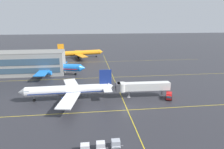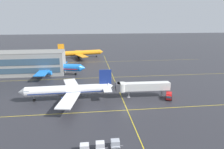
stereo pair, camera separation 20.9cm
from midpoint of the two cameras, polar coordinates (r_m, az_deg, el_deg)
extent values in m
plane|color=#28282D|center=(63.85, 4.09, -9.53)|extent=(600.00, 600.00, 0.00)
cylinder|color=white|center=(69.63, -12.92, -4.44)|extent=(28.29, 3.94, 3.35)
cone|color=white|center=(72.62, -25.03, -4.74)|extent=(2.36, 3.33, 3.28)
cone|color=white|center=(69.82, -0.13, -3.64)|extent=(2.89, 3.24, 3.18)
cube|color=navy|center=(68.36, -2.03, -0.74)|extent=(4.24, 0.41, 5.29)
cube|color=white|center=(72.08, -1.88, -3.00)|extent=(2.92, 4.64, 0.21)
cube|color=white|center=(67.14, -1.38, -4.48)|extent=(2.92, 4.64, 0.21)
cube|color=white|center=(76.78, -11.82, -2.82)|extent=(7.48, 13.93, 0.35)
cube|color=white|center=(62.81, -12.59, -7.26)|extent=(6.99, 13.86, 0.35)
cylinder|color=navy|center=(74.51, -12.71, -4.41)|extent=(3.04, 1.91, 1.85)
cylinder|color=navy|center=(66.02, -13.28, -7.20)|extent=(3.04, 1.91, 1.85)
cube|color=#385166|center=(71.89, -23.53, -4.35)|extent=(1.65, 3.12, 0.62)
cube|color=navy|center=(69.77, -12.90, -4.76)|extent=(26.03, 3.92, 0.32)
cylinder|color=#99999E|center=(72.35, -21.94, -6.29)|extent=(0.25, 0.25, 1.46)
cylinder|color=black|center=(72.70, -21.86, -6.99)|extent=(0.98, 0.42, 0.97)
cylinder|color=#99999E|center=(72.40, -11.28, -5.36)|extent=(0.25, 0.25, 1.46)
cylinder|color=black|center=(72.75, -11.24, -6.07)|extent=(0.98, 0.42, 0.97)
cylinder|color=#99999E|center=(68.15, -11.46, -6.77)|extent=(0.25, 0.25, 1.46)
cylinder|color=black|center=(68.53, -11.41, -7.51)|extent=(0.98, 0.42, 0.97)
cylinder|color=blue|center=(103.37, -17.22, 2.15)|extent=(29.79, 11.00, 3.55)
cone|color=blue|center=(97.74, -8.58, 1.92)|extent=(3.23, 3.98, 3.48)
cone|color=blue|center=(111.15, -24.96, 2.50)|extent=(3.74, 4.02, 3.37)
cube|color=red|center=(109.08, -24.13, 4.53)|extent=(4.42, 1.46, 5.60)
cube|color=blue|center=(107.81, -24.86, 2.13)|extent=(4.12, 5.45, 0.22)
cube|color=blue|center=(112.43, -23.37, 2.83)|extent=(4.12, 5.45, 0.22)
cube|color=blue|center=(97.03, -19.61, 0.69)|extent=(5.50, 14.21, 0.37)
cube|color=blue|center=(110.90, -15.95, 2.88)|extent=(10.62, 14.69, 0.37)
cylinder|color=blue|center=(99.49, -18.18, 0.47)|extent=(3.57, 2.70, 1.96)
cylinder|color=blue|center=(107.99, -15.99, 1.87)|extent=(3.57, 2.70, 1.96)
cube|color=#385166|center=(98.23, -9.79, 2.25)|extent=(2.45, 3.58, 0.65)
cube|color=red|center=(103.47, -17.20, 1.91)|extent=(27.49, 10.43, 0.34)
cylinder|color=#99999E|center=(99.50, -10.74, 0.71)|extent=(0.26, 0.26, 1.54)
cylinder|color=black|center=(99.78, -10.71, 0.14)|extent=(1.10, 0.67, 1.03)
cylinder|color=#99999E|center=(102.61, -18.61, 0.60)|extent=(0.26, 0.26, 1.54)
cylinder|color=black|center=(102.88, -18.56, 0.05)|extent=(1.10, 0.67, 1.03)
cylinder|color=#99999E|center=(106.82, -17.49, 1.30)|extent=(0.26, 0.26, 1.54)
cylinder|color=black|center=(107.08, -17.44, 0.77)|extent=(1.10, 0.67, 1.03)
cylinder|color=orange|center=(141.69, -9.26, 6.27)|extent=(28.64, 9.02, 3.39)
cone|color=orange|center=(144.92, -3.20, 6.68)|extent=(2.94, 3.72, 3.32)
cone|color=orange|center=(140.03, -15.64, 5.91)|extent=(3.44, 3.72, 3.22)
cube|color=orange|center=(139.56, -14.80, 7.54)|extent=(4.26, 1.17, 5.35)
cube|color=orange|center=(137.50, -14.79, 5.79)|extent=(3.72, 5.11, 0.21)
cube|color=orange|center=(142.76, -14.95, 6.15)|extent=(3.72, 5.11, 0.21)
cube|color=orange|center=(134.28, -9.08, 5.50)|extent=(9.59, 14.12, 0.36)
cube|color=orange|center=(149.04, -10.08, 6.51)|extent=(4.75, 13.42, 0.36)
cylinder|color=#333338|center=(137.52, -8.83, 5.27)|extent=(3.35, 2.44, 1.87)
cylinder|color=#333338|center=(146.53, -9.46, 5.92)|extent=(3.35, 2.44, 1.87)
cube|color=#385166|center=(144.32, -3.99, 6.82)|extent=(2.20, 3.38, 0.62)
cube|color=orange|center=(141.77, -9.25, 6.10)|extent=(26.41, 8.60, 0.32)
cylinder|color=#99999E|center=(144.35, -4.66, 5.73)|extent=(0.25, 0.25, 1.47)
cylinder|color=black|center=(144.54, -4.65, 5.35)|extent=(1.04, 0.59, 0.98)
cylinder|color=#99999E|center=(139.56, -9.78, 5.18)|extent=(0.25, 0.25, 1.47)
cylinder|color=black|center=(139.75, -9.76, 4.79)|extent=(1.04, 0.59, 0.98)
cylinder|color=#99999E|center=(144.07, -10.07, 5.51)|extent=(0.25, 0.25, 1.47)
cylinder|color=black|center=(144.25, -10.05, 5.13)|extent=(1.04, 0.59, 0.98)
cube|color=yellow|center=(62.09, 4.44, -10.32)|extent=(128.94, 0.20, 0.01)
cube|color=yellow|center=(94.53, 0.26, -0.80)|extent=(128.94, 0.20, 0.01)
cube|color=yellow|center=(128.48, -1.73, 3.79)|extent=(128.94, 0.20, 0.01)
cube|color=yellow|center=(94.53, 0.26, -0.80)|extent=(0.20, 116.44, 0.01)
cube|color=red|center=(72.63, 16.25, -5.81)|extent=(2.95, 3.51, 1.70)
cube|color=red|center=(70.88, 16.21, -6.50)|extent=(2.17, 1.92, 1.40)
cube|color=#385166|center=(70.28, 16.22, -6.39)|extent=(1.61, 0.98, 0.70)
cylinder|color=black|center=(71.19, 15.39, -6.94)|extent=(0.58, 0.84, 0.80)
cylinder|color=black|center=(71.20, 16.93, -7.07)|extent=(0.58, 0.84, 0.80)
cylinder|color=black|center=(73.59, 15.47, -6.17)|extent=(0.58, 0.84, 0.80)
cylinder|color=black|center=(73.61, 16.95, -6.29)|extent=(0.58, 0.84, 0.80)
cube|color=silver|center=(44.84, -8.04, -20.36)|extent=(1.92, 1.46, 1.50)
cylinder|color=black|center=(45.90, -6.83, -20.87)|extent=(0.24, 0.10, 0.24)
cube|color=#99999E|center=(45.59, -3.46, -20.79)|extent=(2.12, 1.62, 0.12)
cube|color=silver|center=(45.10, -3.47, -19.96)|extent=(1.92, 1.46, 1.50)
cube|color=silver|center=(44.94, -3.42, -20.96)|extent=(1.91, 0.58, 0.57)
cylinder|color=#99999E|center=(45.65, -1.65, -20.70)|extent=(0.70, 0.09, 0.08)
cylinder|color=black|center=(46.23, -2.37, -20.45)|extent=(0.24, 0.10, 0.24)
cylinder|color=black|center=(46.17, -4.62, -20.55)|extent=(0.24, 0.10, 0.24)
cube|color=#99999E|center=(46.14, 0.97, -20.24)|extent=(2.12, 1.62, 0.12)
cube|color=#9EA3AD|center=(45.66, 0.97, -19.42)|extent=(1.92, 1.46, 1.50)
cube|color=#9EA3AD|center=(45.49, 1.07, -20.40)|extent=(1.91, 0.58, 0.57)
cylinder|color=#99999E|center=(46.30, 2.73, -20.11)|extent=(0.70, 0.09, 0.08)
cylinder|color=black|center=(45.85, 2.20, -20.80)|extent=(0.24, 0.10, 0.24)
cylinder|color=black|center=(46.84, 1.96, -19.89)|extent=(0.24, 0.10, 0.24)
cylinder|color=black|center=(45.67, -0.06, -20.95)|extent=(0.24, 0.10, 0.24)
cylinder|color=black|center=(46.66, -0.24, -20.04)|extent=(0.24, 0.10, 0.24)
cube|color=silver|center=(71.12, 9.75, -3.40)|extent=(17.51, 3.22, 2.70)
cylinder|color=silver|center=(69.42, 2.77, -3.66)|extent=(3.38, 3.38, 2.97)
cube|color=#47474C|center=(69.26, 1.70, -3.70)|extent=(1.69, 3.02, 2.97)
cylinder|color=#99999E|center=(70.54, 4.86, -5.15)|extent=(0.56, 0.56, 4.10)
cube|color=#99999E|center=(71.28, 4.82, -6.61)|extent=(1.13, 1.13, 0.20)
cylinder|color=#99999E|center=(73.60, 14.29, -4.69)|extent=(0.56, 0.56, 4.10)
cube|color=#99999E|center=(74.30, 14.19, -6.10)|extent=(1.13, 1.13, 0.20)
camera|label=1|loc=(0.10, -90.07, -0.02)|focal=31.24mm
camera|label=2|loc=(0.10, 89.93, 0.02)|focal=31.24mm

